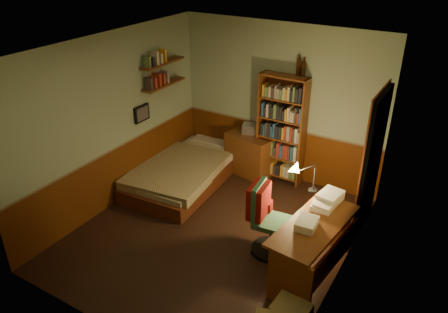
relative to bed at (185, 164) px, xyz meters
The scene contains 22 objects.
floor 1.57m from the bed, 39.18° to the right, with size 3.50×4.00×0.02m, color black.
ceiling 2.75m from the bed, 39.18° to the right, with size 3.50×4.00×0.02m, color silver.
wall_back 1.86m from the bed, 41.15° to the left, with size 3.50×0.02×2.60m, color gray.
wall_left 1.49m from the bed, 120.44° to the right, with size 0.02×4.00×2.60m, color gray.
wall_right 3.25m from the bed, 18.20° to the right, with size 0.02×4.00×2.60m, color gray.
wall_front 3.35m from the bed, 68.23° to the right, with size 3.50×0.02×2.60m, color gray.
doorway 3.00m from the bed, ahead, with size 0.06×0.90×2.00m, color black.
door_trim 2.97m from the bed, ahead, with size 0.02×0.98×2.08m, color #4C200F.
bed is the anchor object (origin of this frame).
dresser 1.12m from the bed, 45.31° to the left, with size 0.81×0.40×0.72m, color #5F3113.
mini_stereo 1.27m from the bed, 50.86° to the left, with size 0.29×0.22×0.16m, color #B2B2B7.
bookshelf 1.69m from the bed, 33.73° to the left, with size 0.78×0.24×1.83m, color #5F3113.
bottle_left 2.42m from the bed, 33.59° to the left, with size 0.07×0.07×0.26m, color black.
bottle_right 2.46m from the bed, 32.19° to the left, with size 0.06×0.06×0.23m, color black.
desk 2.83m from the bed, 21.88° to the right, with size 0.57×1.38×0.74m, color #5F3113.
paper_stack 2.71m from the bed, 10.97° to the right, with size 0.25×0.34×0.13m, color silver.
desk_lamp 2.48m from the bed, ahead, with size 0.19×0.19×0.62m, color black.
office_chair 2.26m from the bed, 24.53° to the right, with size 0.55×0.48×1.10m, color #345F3F.
red_jacket 2.37m from the bed, 23.59° to the right, with size 0.20×0.38×0.44m, color maroon.
wall_shelf_lower 1.36m from the bed, 163.89° to the left, with size 0.20×0.90×0.03m, color #5F3113.
wall_shelf_upper 1.69m from the bed, 163.89° to the left, with size 0.20×0.90×0.03m, color #5F3113.
framed_picture 1.13m from the bed, 145.08° to the right, with size 0.04×0.32×0.26m, color black.
Camera 1 is at (2.68, -4.21, 3.79)m, focal length 35.00 mm.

